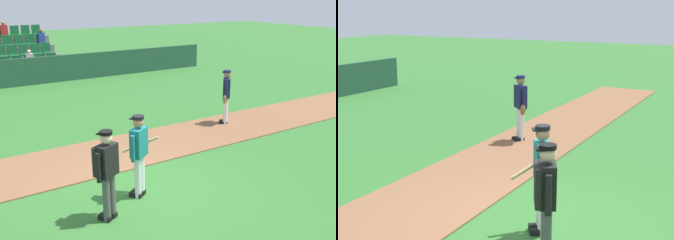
{
  "view_description": "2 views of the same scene",
  "coord_description": "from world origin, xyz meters",
  "views": [
    {
      "loc": [
        -3.66,
        -6.67,
        4.06
      ],
      "look_at": [
        1.47,
        1.44,
        0.97
      ],
      "focal_mm": 42.15,
      "sensor_mm": 36.0,
      "label": 1
    },
    {
      "loc": [
        -6.68,
        -3.03,
        3.52
      ],
      "look_at": [
        1.64,
        1.55,
        1.28
      ],
      "focal_mm": 51.55,
      "sensor_mm": 36.0,
      "label": 2
    }
  ],
  "objects": [
    {
      "name": "umpire_home_plate",
      "position": [
        -1.11,
        -0.57,
        1.0
      ],
      "size": [
        0.54,
        0.44,
        1.76
      ],
      "color": "#4C4C4C",
      "rests_on": "ground"
    },
    {
      "name": "infield_dirt_path",
      "position": [
        0.0,
        2.28,
        0.01
      ],
      "size": [
        28.0,
        2.33,
        0.03
      ],
      "primitive_type": "cube",
      "color": "brown",
      "rests_on": "ground"
    },
    {
      "name": "ground_plane",
      "position": [
        0.0,
        0.0,
        0.0
      ],
      "size": [
        80.0,
        80.0,
        0.0
      ],
      "primitive_type": "plane",
      "color": "#33702D"
    },
    {
      "name": "runner_navy_jersey",
      "position": [
        4.43,
        2.65,
        0.96
      ],
      "size": [
        0.53,
        0.53,
        1.76
      ],
      "color": "white",
      "rests_on": "ground"
    },
    {
      "name": "batter_teal_jersey",
      "position": [
        -0.19,
        -0.09,
        0.97
      ],
      "size": [
        0.73,
        0.7,
        1.76
      ],
      "color": "white",
      "rests_on": "ground"
    }
  ]
}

